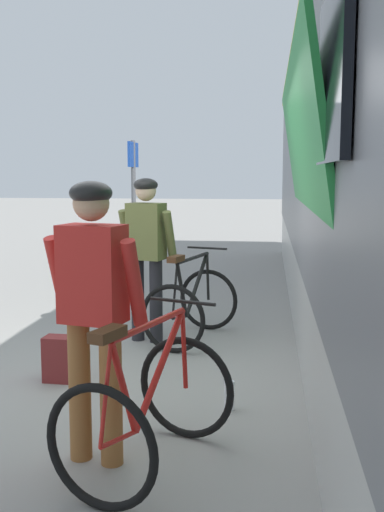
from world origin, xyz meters
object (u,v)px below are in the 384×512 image
water_bottle_near_the_bikes (229,396)px  platform_sign_post (133,184)px  bicycle_near_black (191,304)px  cyclist_near_in_olive (146,245)px  backpack_on_platform (60,359)px  cyclist_far_in_red (93,297)px  bicycle_far_red (148,407)px

water_bottle_near_the_bikes → platform_sign_post: size_ratio=0.10×
bicycle_near_black → water_bottle_near_the_bikes: 2.01m
cyclist_near_in_olive → backpack_on_platform: (-0.50, -1.37, -0.85)m
cyclist_far_in_red → backpack_on_platform: bearing=117.4°
cyclist_far_in_red → bicycle_far_red: bearing=-12.7°
backpack_on_platform → platform_sign_post: (-0.63, 5.77, 1.42)m
cyclist_far_in_red → platform_sign_post: platform_sign_post is taller
cyclist_near_in_olive → cyclist_far_in_red: (0.24, -2.78, 0.00)m
cyclist_far_in_red → bicycle_near_black: bearing=85.2°
platform_sign_post → cyclist_far_in_red: bearing=-79.3°
water_bottle_near_the_bikes → platform_sign_post: 6.77m
bicycle_far_red → water_bottle_near_the_bikes: 1.14m
cyclist_far_in_red → backpack_on_platform: cyclist_far_in_red is taller
cyclist_far_in_red → platform_sign_post: size_ratio=0.73×
water_bottle_near_the_bikes → platform_sign_post: bearing=108.9°
water_bottle_near_the_bikes → backpack_on_platform: bearing=162.6°
platform_sign_post → backpack_on_platform: bearing=-83.8°
cyclist_near_in_olive → bicycle_far_red: size_ratio=1.42×
backpack_on_platform → water_bottle_near_the_bikes: bearing=-14.7°
cyclist_near_in_olive → cyclist_far_in_red: bearing=-85.2°
bicycle_far_red → bicycle_near_black: bearing=92.1°
backpack_on_platform → water_bottle_near_the_bikes: backpack_on_platform is taller
bicycle_near_black → bicycle_far_red: bearing=-87.9°
cyclist_far_in_red → bicycle_near_black: 2.94m
cyclist_near_in_olive → bicycle_near_black: cyclist_near_in_olive is taller
bicycle_near_black → platform_sign_post: platform_sign_post is taller
bicycle_near_black → backpack_on_platform: 1.75m
cyclist_far_in_red → bicycle_near_black: size_ratio=1.45×
backpack_on_platform → cyclist_far_in_red: bearing=-59.8°
cyclist_far_in_red → bicycle_near_black: (0.24, 2.85, -0.65)m
bicycle_far_red → water_bottle_near_the_bikes: size_ratio=5.42×
bicycle_near_black → platform_sign_post: size_ratio=0.51×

